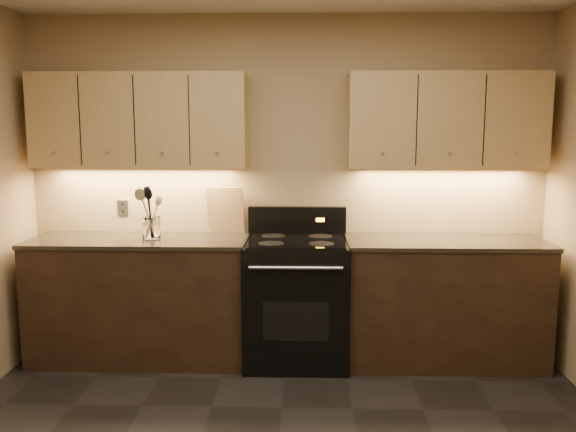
% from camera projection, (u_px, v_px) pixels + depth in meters
% --- Properties ---
extents(wall_back, '(4.00, 0.04, 2.60)m').
position_uv_depth(wall_back, '(287.00, 185.00, 4.75)').
color(wall_back, tan).
rests_on(wall_back, ground).
extents(counter_left, '(1.62, 0.62, 0.93)m').
position_uv_depth(counter_left, '(141.00, 299.00, 4.61)').
color(counter_left, black).
rests_on(counter_left, ground).
extents(counter_right, '(1.46, 0.62, 0.93)m').
position_uv_depth(counter_right, '(444.00, 301.00, 4.55)').
color(counter_right, black).
rests_on(counter_right, ground).
extents(stove, '(0.76, 0.68, 1.14)m').
position_uv_depth(stove, '(296.00, 299.00, 4.56)').
color(stove, black).
rests_on(stove, ground).
extents(upper_cab_left, '(1.60, 0.30, 0.70)m').
position_uv_depth(upper_cab_left, '(140.00, 121.00, 4.56)').
color(upper_cab_left, tan).
rests_on(upper_cab_left, wall_back).
extents(upper_cab_right, '(1.44, 0.30, 0.70)m').
position_uv_depth(upper_cab_right, '(446.00, 121.00, 4.50)').
color(upper_cab_right, tan).
rests_on(upper_cab_right, wall_back).
extents(outlet_plate, '(0.08, 0.01, 0.12)m').
position_uv_depth(outlet_plate, '(123.00, 208.00, 4.81)').
color(outlet_plate, '#B2B5BA').
rests_on(outlet_plate, wall_back).
extents(utensil_crock, '(0.15, 0.15, 0.17)m').
position_uv_depth(utensil_crock, '(152.00, 228.00, 4.52)').
color(utensil_crock, white).
rests_on(utensil_crock, counter_left).
extents(cutting_board, '(0.30, 0.14, 0.37)m').
position_uv_depth(cutting_board, '(225.00, 210.00, 4.75)').
color(cutting_board, tan).
rests_on(cutting_board, counter_left).
extents(wooden_spoon, '(0.15, 0.13, 0.32)m').
position_uv_depth(wooden_spoon, '(146.00, 216.00, 4.50)').
color(wooden_spoon, tan).
rests_on(wooden_spoon, utensil_crock).
extents(black_spoon, '(0.07, 0.10, 0.36)m').
position_uv_depth(black_spoon, '(152.00, 212.00, 4.53)').
color(black_spoon, black).
rests_on(black_spoon, utensil_crock).
extents(black_turner, '(0.15, 0.14, 0.40)m').
position_uv_depth(black_turner, '(152.00, 211.00, 4.49)').
color(black_turner, black).
rests_on(black_turner, utensil_crock).
extents(steel_spatula, '(0.21, 0.13, 0.39)m').
position_uv_depth(steel_spatula, '(154.00, 211.00, 4.52)').
color(steel_spatula, silver).
rests_on(steel_spatula, utensil_crock).
extents(steel_skimmer, '(0.21, 0.12, 0.37)m').
position_uv_depth(steel_skimmer, '(155.00, 213.00, 4.48)').
color(steel_skimmer, silver).
rests_on(steel_skimmer, utensil_crock).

